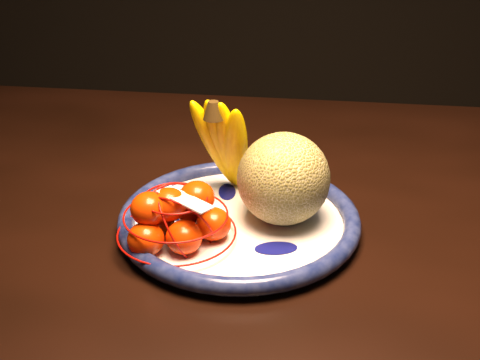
# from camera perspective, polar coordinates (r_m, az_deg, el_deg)

# --- Properties ---
(dining_table) EXTENTS (1.54, 0.94, 0.77)m
(dining_table) POSITION_cam_1_polar(r_m,az_deg,el_deg) (0.98, -9.57, -5.33)
(dining_table) COLOR black
(dining_table) RESTS_ON ground
(fruit_bowl) EXTENTS (0.33, 0.33, 0.03)m
(fruit_bowl) POSITION_cam_1_polar(r_m,az_deg,el_deg) (0.83, -0.09, -3.80)
(fruit_bowl) COLOR white
(fruit_bowl) RESTS_ON dining_table
(cantaloupe) EXTENTS (0.13, 0.13, 0.13)m
(cantaloupe) POSITION_cam_1_polar(r_m,az_deg,el_deg) (0.80, 4.14, 0.12)
(cantaloupe) COLOR olive
(cantaloupe) RESTS_ON fruit_bowl
(banana_bunch) EXTENTS (0.10, 0.11, 0.17)m
(banana_bunch) POSITION_cam_1_polar(r_m,az_deg,el_deg) (0.86, -1.38, 3.75)
(banana_bunch) COLOR #FDD603
(banana_bunch) RESTS_ON fruit_bowl
(mandarin_bag) EXTENTS (0.20, 0.20, 0.10)m
(mandarin_bag) POSITION_cam_1_polar(r_m,az_deg,el_deg) (0.77, -6.05, -3.64)
(mandarin_bag) COLOR #E63300
(mandarin_bag) RESTS_ON fruit_bowl
(price_tag) EXTENTS (0.08, 0.06, 0.01)m
(price_tag) POSITION_cam_1_polar(r_m,az_deg,el_deg) (0.75, -5.23, -1.84)
(price_tag) COLOR white
(price_tag) RESTS_ON mandarin_bag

